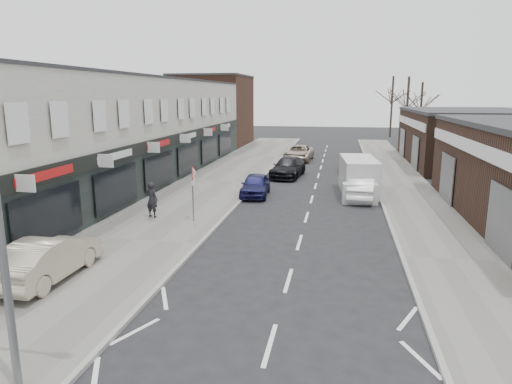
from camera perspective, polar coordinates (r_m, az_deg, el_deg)
The scene contains 18 objects.
pavement_left at distance 31.64m, azimuth -4.85°, elevation 1.29°, with size 5.50×64.00×0.12m, color slate.
pavement_right at distance 30.84m, azimuth 18.18°, elevation 0.44°, with size 3.50×64.00×0.12m, color slate.
shop_terrace_left at distance 31.39m, azimuth -18.27°, elevation 7.08°, with size 8.00×41.00×7.10m, color beige.
brick_block_far at distance 55.08m, azimuth -5.44°, elevation 10.00°, with size 8.00×10.00×8.00m, color #482A1F.
right_unit_far at distance 43.54m, azimuth 25.20°, elevation 6.06°, with size 10.00×16.00×4.50m, color #332117.
tree_far_a at distance 56.78m, azimuth 18.07°, elevation 5.47°, with size 3.60×3.60×8.00m, color #382D26, non-canonical shape.
tree_far_b at distance 63.05m, azimuth 19.64°, elevation 5.97°, with size 3.60×3.60×7.50m, color #382D26, non-canonical shape.
tree_far_c at distance 68.59m, azimuth 16.38°, elevation 6.62°, with size 3.60×3.60×8.50m, color #382D26, non-canonical shape.
street_lamp at distance 9.46m, azimuth -29.28°, elevation 2.36°, with size 2.23×0.22×8.00m.
warning_sign at distance 21.38m, azimuth -7.86°, elevation 1.84°, with size 0.12×0.80×2.70m.
white_van at distance 28.45m, azimuth 12.70°, elevation 1.80°, with size 2.38×5.74×2.17m.
sedan_on_pavement at distance 16.24m, azimuth -24.53°, elevation -7.51°, with size 1.48×4.25×1.40m, color #B8AD93.
pedestrian at distance 22.61m, azimuth -12.89°, elevation -0.93°, with size 0.64×0.42×1.74m, color black.
parked_car_left_a at distance 27.29m, azimuth -0.08°, elevation 0.89°, with size 1.56×3.88×1.32m, color #151643.
parked_car_left_b at distance 33.71m, azimuth 4.04°, elevation 3.10°, with size 1.99×4.91×1.42m, color black.
parked_car_left_c at distance 42.24m, azimuth 5.37°, elevation 4.88°, with size 2.33×5.06×1.40m, color #B3A38F.
parked_car_right_a at distance 27.03m, azimuth 13.10°, elevation 0.47°, with size 1.41×4.04×1.33m, color white.
parked_car_right_b at distance 37.12m, azimuth 11.60°, elevation 3.60°, with size 1.51×3.76×1.28m, color black.
Camera 1 is at (1.49, -7.97, 5.97)m, focal length 32.00 mm.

